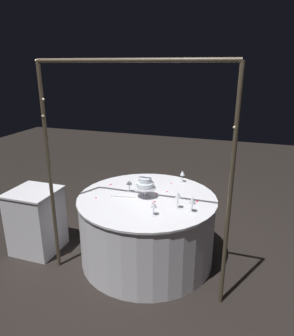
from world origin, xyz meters
The scene contains 22 objects.
ground_plane centered at (0.00, 0.00, 0.00)m, with size 12.00×12.00×0.00m, color black.
decorative_arch centered at (0.00, 0.44, 1.35)m, with size 1.75×0.05×2.11m.
main_table centered at (0.00, 0.00, 0.37)m, with size 1.46×1.46×0.74m.
side_table centered at (1.25, 0.24, 0.37)m, with size 0.51×0.51×0.74m.
tiered_cake centered at (0.02, 0.00, 0.88)m, with size 0.22×0.22×0.22m.
wine_glass_0 centered at (0.23, -0.07, 0.85)m, with size 0.06×0.06×0.15m.
wine_glass_1 centered at (-0.51, 0.19, 0.85)m, with size 0.07×0.07×0.16m.
wine_glass_2 centered at (-0.19, 0.37, 0.84)m, with size 0.06×0.06×0.14m.
wine_glass_3 centered at (-0.26, -0.55, 0.84)m, with size 0.06×0.06×0.14m.
wine_glass_4 centered at (-0.37, 0.16, 0.87)m, with size 0.06×0.06×0.17m.
cake_knife centered at (0.21, 0.07, 0.74)m, with size 0.29×0.07×0.01m.
rose_petal_0 centered at (0.51, -0.20, 0.74)m, with size 0.03×0.02×0.00m, color #E02D47.
rose_petal_1 centered at (-0.07, -0.12, 0.74)m, with size 0.03×0.02×0.00m, color #E02D47.
rose_petal_2 centered at (-0.11, 0.09, 0.74)m, with size 0.03×0.02×0.00m, color #E02D47.
rose_petal_3 centered at (-0.10, 0.12, 0.74)m, with size 0.03×0.02×0.00m, color #E02D47.
rose_petal_4 centered at (0.15, -0.35, 0.74)m, with size 0.04×0.03×0.00m, color #E02D47.
rose_petal_5 centered at (-0.14, -0.47, 0.74)m, with size 0.03×0.02×0.00m, color #E02D47.
rose_petal_6 centered at (-0.52, -0.06, 0.74)m, with size 0.04×0.03×0.00m, color #E02D47.
rose_petal_7 centered at (0.50, 0.19, 0.74)m, with size 0.03×0.02×0.00m, color #E02D47.
rose_petal_8 centered at (-0.16, -0.21, 0.74)m, with size 0.03×0.02×0.00m, color #E02D47.
rose_petal_9 centered at (0.15, -0.49, 0.74)m, with size 0.03×0.02×0.00m, color #E02D47.
rose_petal_10 centered at (0.05, -0.23, 0.74)m, with size 0.04×0.03×0.00m, color #E02D47.
Camera 1 is at (-0.95, 2.83, 2.06)m, focal length 33.05 mm.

